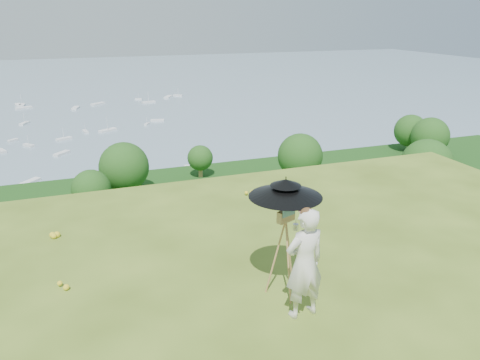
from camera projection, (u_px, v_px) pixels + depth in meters
name	position (u px, v px, depth m)	size (l,w,h in m)	color
ground	(384.00, 310.00, 7.38)	(14.00, 14.00, 0.00)	#4B621C
forest_slope	(147.00, 358.00, 48.14)	(140.00, 56.00, 22.00)	#173D10
shoreline_tier	(114.00, 247.00, 85.93)	(170.00, 28.00, 8.00)	gray
bay_water	(81.00, 96.00, 231.47)	(700.00, 700.00, 0.00)	slate
slope_trees	(137.00, 235.00, 43.43)	(110.00, 50.00, 6.00)	#1A5018
harbor_town	(111.00, 214.00, 83.75)	(110.00, 22.00, 5.00)	silver
moored_boats	(50.00, 133.00, 157.36)	(140.00, 140.00, 0.70)	white
wildflowers	(375.00, 298.00, 7.58)	(10.00, 10.50, 0.12)	yellow
painter	(305.00, 263.00, 6.98)	(0.65, 0.43, 1.79)	white
field_easel	(285.00, 250.00, 7.53)	(0.63, 0.63, 1.65)	#A86C46
sun_umbrella	(285.00, 198.00, 7.25)	(1.15, 1.15, 0.71)	black
painter_cap	(307.00, 212.00, 6.69)	(0.21, 0.25, 0.10)	#DF7A85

